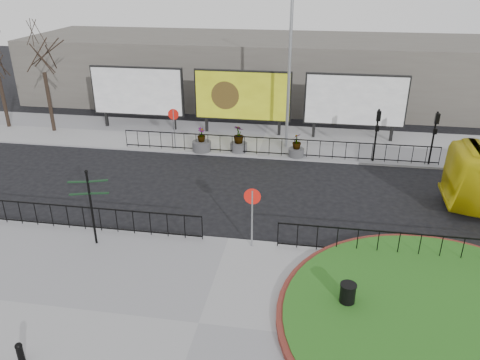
% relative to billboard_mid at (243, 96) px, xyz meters
% --- Properties ---
extents(ground, '(90.00, 90.00, 0.00)m').
position_rel_billboard_mid_xyz_m(ground, '(1.50, -12.97, -2.60)').
color(ground, black).
rests_on(ground, ground).
extents(pavement_near, '(30.00, 10.00, 0.12)m').
position_rel_billboard_mid_xyz_m(pavement_near, '(1.50, -17.97, -2.54)').
color(pavement_near, gray).
rests_on(pavement_near, ground).
extents(pavement_far, '(44.00, 6.00, 0.12)m').
position_rel_billboard_mid_xyz_m(pavement_far, '(1.50, -0.97, -2.54)').
color(pavement_far, gray).
rests_on(pavement_far, ground).
extents(brick_edge, '(10.40, 10.40, 0.18)m').
position_rel_billboard_mid_xyz_m(brick_edge, '(9.00, -16.97, -2.39)').
color(brick_edge, maroon).
rests_on(brick_edge, pavement_near).
extents(grass_lawn, '(10.00, 10.00, 0.22)m').
position_rel_billboard_mid_xyz_m(grass_lawn, '(9.00, -16.97, -2.37)').
color(grass_lawn, '#265216').
rests_on(grass_lawn, pavement_near).
extents(railing_near_left, '(10.00, 0.10, 1.10)m').
position_rel_billboard_mid_xyz_m(railing_near_left, '(-4.50, -13.27, -1.93)').
color(railing_near_left, black).
rests_on(railing_near_left, pavement_near).
extents(railing_near_right, '(9.00, 0.10, 1.10)m').
position_rel_billboard_mid_xyz_m(railing_near_right, '(8.00, -13.27, -1.93)').
color(railing_near_right, black).
rests_on(railing_near_right, pavement_near).
extents(railing_far, '(18.00, 0.10, 1.10)m').
position_rel_billboard_mid_xyz_m(railing_far, '(2.50, -3.67, -1.93)').
color(railing_far, black).
rests_on(railing_far, pavement_far).
extents(speed_sign_far, '(0.64, 0.07, 2.47)m').
position_rel_billboard_mid_xyz_m(speed_sign_far, '(-3.50, -3.57, -0.68)').
color(speed_sign_far, gray).
rests_on(speed_sign_far, pavement_far).
extents(speed_sign_near, '(0.64, 0.07, 2.47)m').
position_rel_billboard_mid_xyz_m(speed_sign_near, '(2.50, -13.37, -0.68)').
color(speed_sign_near, gray).
rests_on(speed_sign_near, pavement_near).
extents(billboard_left, '(6.20, 0.31, 4.10)m').
position_rel_billboard_mid_xyz_m(billboard_left, '(-7.00, 0.00, 0.00)').
color(billboard_left, black).
rests_on(billboard_left, pavement_far).
extents(billboard_mid, '(6.20, 0.31, 4.10)m').
position_rel_billboard_mid_xyz_m(billboard_mid, '(0.00, 0.00, 0.00)').
color(billboard_mid, black).
rests_on(billboard_mid, pavement_far).
extents(billboard_right, '(6.20, 0.31, 4.10)m').
position_rel_billboard_mid_xyz_m(billboard_right, '(7.00, 0.00, 0.00)').
color(billboard_right, black).
rests_on(billboard_right, pavement_far).
extents(lamp_post, '(0.74, 0.18, 9.23)m').
position_rel_billboard_mid_xyz_m(lamp_post, '(3.01, -1.97, 2.23)').
color(lamp_post, gray).
rests_on(lamp_post, pavement_far).
extents(signal_pole_a, '(0.22, 0.26, 3.00)m').
position_rel_billboard_mid_xyz_m(signal_pole_a, '(8.00, -3.63, -0.50)').
color(signal_pole_a, black).
rests_on(signal_pole_a, pavement_far).
extents(signal_pole_b, '(0.22, 0.26, 3.00)m').
position_rel_billboard_mid_xyz_m(signal_pole_b, '(11.00, -3.63, -0.50)').
color(signal_pole_b, black).
rests_on(signal_pole_b, pavement_far).
extents(tree_left, '(2.00, 2.00, 7.00)m').
position_rel_billboard_mid_xyz_m(tree_left, '(-12.50, -1.47, 1.02)').
color(tree_left, '#2D2119').
rests_on(tree_left, pavement_far).
extents(tree_mid, '(2.00, 2.00, 6.20)m').
position_rel_billboard_mid_xyz_m(tree_mid, '(-16.00, -1.17, 0.62)').
color(tree_mid, '#2D2119').
rests_on(tree_mid, pavement_far).
extents(building_backdrop, '(40.00, 10.00, 5.00)m').
position_rel_billboard_mid_xyz_m(building_backdrop, '(1.50, 9.03, -0.10)').
color(building_backdrop, '#5A564F').
rests_on(building_backdrop, ground).
extents(fingerpost_sign, '(1.47, 0.61, 3.15)m').
position_rel_billboard_mid_xyz_m(fingerpost_sign, '(-3.59, -14.18, -0.58)').
color(fingerpost_sign, black).
rests_on(fingerpost_sign, pavement_near).
extents(bollard, '(0.21, 0.21, 0.64)m').
position_rel_billboard_mid_xyz_m(bollard, '(-2.96, -20.24, -2.13)').
color(bollard, black).
rests_on(bollard, pavement_near).
extents(litter_bin, '(0.53, 0.53, 0.88)m').
position_rel_billboard_mid_xyz_m(litter_bin, '(6.00, -16.47, -2.04)').
color(litter_bin, black).
rests_on(litter_bin, pavement_near).
extents(planter_a, '(1.10, 1.10, 1.42)m').
position_rel_billboard_mid_xyz_m(planter_a, '(-1.87, -3.57, -2.04)').
color(planter_a, '#4C4C4F').
rests_on(planter_a, pavement_far).
extents(planter_b, '(1.00, 1.00, 1.59)m').
position_rel_billboard_mid_xyz_m(planter_b, '(0.30, -3.31, -1.88)').
color(planter_b, '#4C4C4F').
rests_on(planter_b, pavement_far).
extents(planter_c, '(0.89, 0.89, 1.36)m').
position_rel_billboard_mid_xyz_m(planter_c, '(3.70, -3.57, -1.99)').
color(planter_c, '#4C4C4F').
rests_on(planter_c, pavement_far).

